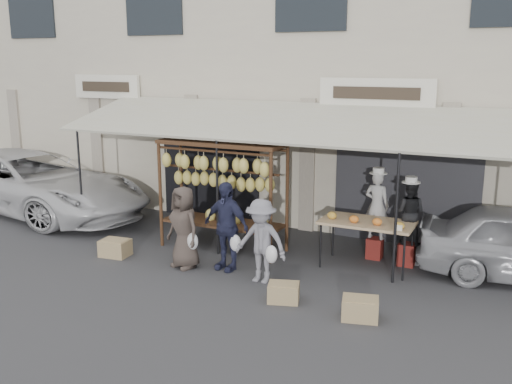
% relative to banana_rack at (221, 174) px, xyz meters
% --- Properties ---
extents(ground_plane, '(90.00, 90.00, 0.00)m').
position_rel_banana_rack_xyz_m(ground_plane, '(1.08, -1.45, -1.57)').
color(ground_plane, '#2D2D30').
extents(shophouse, '(24.00, 6.15, 7.30)m').
position_rel_banana_rack_xyz_m(shophouse, '(1.08, 5.04, 2.08)').
color(shophouse, '#BFB69D').
rests_on(shophouse, ground_plane).
extents(awning, '(10.00, 2.35, 2.92)m').
position_rel_banana_rack_xyz_m(awning, '(1.09, 0.82, 1.00)').
color(awning, beige).
rests_on(awning, ground_plane).
extents(banana_rack, '(2.60, 0.90, 2.24)m').
position_rel_banana_rack_xyz_m(banana_rack, '(0.00, 0.00, 0.00)').
color(banana_rack, black).
rests_on(banana_rack, ground_plane).
extents(produce_table, '(1.70, 0.90, 1.04)m').
position_rel_banana_rack_xyz_m(produce_table, '(2.96, 0.20, -0.71)').
color(produce_table, tan).
rests_on(produce_table, ground_plane).
extents(vendor_left, '(0.52, 0.39, 1.32)m').
position_rel_banana_rack_xyz_m(vendor_left, '(2.98, 0.81, -0.50)').
color(vendor_left, '#A2A2A2').
rests_on(vendor_left, stool_left).
extents(vendor_right, '(0.61, 0.49, 1.21)m').
position_rel_banana_rack_xyz_m(vendor_right, '(3.62, 0.69, -0.53)').
color(vendor_right, black).
rests_on(vendor_right, stool_right).
extents(customer_left, '(0.87, 0.71, 1.55)m').
position_rel_banana_rack_xyz_m(customer_left, '(-0.12, -1.22, -0.79)').
color(customer_left, '#403630').
rests_on(customer_left, ground_plane).
extents(customer_mid, '(1.03, 0.56, 1.66)m').
position_rel_banana_rack_xyz_m(customer_mid, '(0.63, -0.97, -0.74)').
color(customer_mid, '#262946').
rests_on(customer_mid, ground_plane).
extents(customer_right, '(0.98, 0.59, 1.49)m').
position_rel_banana_rack_xyz_m(customer_right, '(1.48, -1.26, -0.83)').
color(customer_right, slate).
rests_on(customer_right, ground_plane).
extents(stool_left, '(0.34, 0.34, 0.41)m').
position_rel_banana_rack_xyz_m(stool_left, '(2.98, 0.81, -1.36)').
color(stool_left, maroon).
rests_on(stool_left, ground_plane).
extents(stool_right, '(0.35, 0.35, 0.43)m').
position_rel_banana_rack_xyz_m(stool_right, '(3.62, 0.69, -1.35)').
color(stool_right, maroon).
rests_on(stool_right, ground_plane).
extents(crate_near_a, '(0.58, 0.51, 0.30)m').
position_rel_banana_rack_xyz_m(crate_near_a, '(2.17, -1.87, -1.42)').
color(crate_near_a, tan).
rests_on(crate_near_a, ground_plane).
extents(crate_near_b, '(0.62, 0.52, 0.32)m').
position_rel_banana_rack_xyz_m(crate_near_b, '(3.46, -1.96, -1.41)').
color(crate_near_b, tan).
rests_on(crate_near_b, ground_plane).
extents(crate_far, '(0.59, 0.48, 0.33)m').
position_rel_banana_rack_xyz_m(crate_far, '(-1.71, -1.30, -1.40)').
color(crate_far, tan).
rests_on(crate_far, ground_plane).
extents(van, '(5.65, 3.32, 2.21)m').
position_rel_banana_rack_xyz_m(van, '(-6.25, 0.72, -0.46)').
color(van, silver).
rests_on(van, ground_plane).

